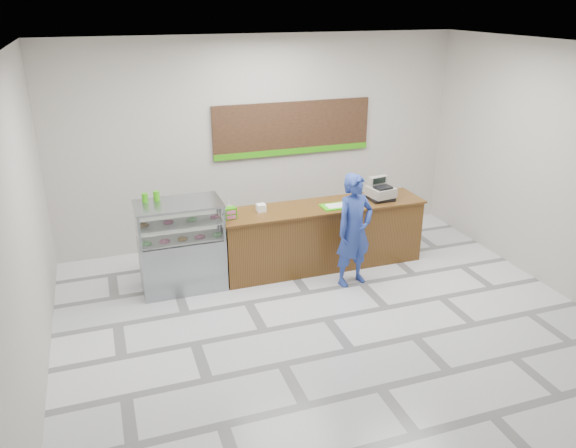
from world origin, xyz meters
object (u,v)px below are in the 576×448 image
object	(u,v)px
cash_register	(380,191)
customer	(354,230)
serving_tray	(335,206)
display_case	(181,245)
sales_counter	(322,236)

from	to	relation	value
cash_register	customer	xyz separation A→B (m)	(-0.76, -0.67, -0.30)
cash_register	serving_tray	size ratio (longest dim) A/B	1.10
display_case	cash_register	size ratio (longest dim) A/B	3.02
sales_counter	customer	size ratio (longest dim) A/B	1.90
display_case	customer	bearing A→B (deg)	-15.96
display_case	serving_tray	bearing A→B (deg)	-3.17
sales_counter	customer	world-z (taller)	customer
sales_counter	serving_tray	bearing A→B (deg)	-43.03
sales_counter	serving_tray	distance (m)	0.56
sales_counter	cash_register	xyz separation A→B (m)	(0.97, -0.03, 0.64)
sales_counter	cash_register	world-z (taller)	cash_register
customer	sales_counter	bearing A→B (deg)	94.26
sales_counter	customer	distance (m)	0.80
serving_tray	customer	xyz separation A→B (m)	(0.07, -0.57, -0.18)
display_case	customer	world-z (taller)	customer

